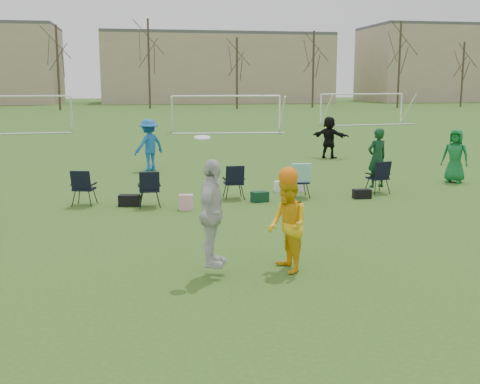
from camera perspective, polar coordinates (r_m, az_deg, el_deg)
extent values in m
plane|color=#2E591B|center=(9.29, 4.48, -10.07)|extent=(260.00, 260.00, 0.00)
imported|color=#175DB0|center=(22.70, -8.63, 4.43)|extent=(1.43, 1.31, 1.93)
imported|color=#12662D|center=(20.99, 19.73, 3.24)|extent=(1.01, 0.99, 1.76)
imported|color=black|center=(26.58, 8.46, 5.15)|extent=(1.61, 1.55, 1.82)
imported|color=silver|center=(10.01, -2.69, -2.03)|extent=(0.79, 1.15, 1.81)
imported|color=yellow|center=(10.37, 4.53, -3.17)|extent=(0.72, 0.87, 1.64)
sphere|color=orange|center=(10.20, 4.60, 1.47)|extent=(0.33, 0.33, 0.33)
cylinder|color=white|center=(9.78, -3.60, 5.16)|extent=(0.27, 0.27, 0.07)
imported|color=#0F381D|center=(18.39, 12.87, 3.16)|extent=(0.73, 0.57, 1.77)
cube|color=black|center=(16.29, -10.44, -0.79)|extent=(0.60, 0.40, 0.30)
cube|color=pink|center=(15.57, -5.14, -0.98)|extent=(0.37, 0.25, 0.40)
cube|color=#0E351D|center=(16.61, 1.88, -0.45)|extent=(0.50, 0.38, 0.28)
cube|color=white|center=(18.16, 3.96, 0.52)|extent=(0.45, 0.34, 0.32)
cylinder|color=silver|center=(18.24, 5.83, 0.50)|extent=(0.26, 0.26, 0.30)
cube|color=black|center=(17.44, 11.48, -0.17)|extent=(0.50, 0.27, 0.26)
cube|color=black|center=(16.60, -14.57, 0.41)|extent=(0.73, 0.73, 0.96)
cube|color=black|center=(16.07, -8.60, 0.31)|extent=(0.61, 0.61, 0.96)
cube|color=black|center=(17.01, -0.61, 0.98)|extent=(0.60, 0.60, 0.96)
cube|color=black|center=(17.27, 5.61, 1.07)|extent=(0.63, 0.63, 0.96)
cube|color=black|center=(18.37, 12.92, 1.41)|extent=(0.71, 0.71, 0.96)
cylinder|color=white|center=(42.99, -15.69, 7.17)|extent=(0.12, 0.12, 2.40)
cylinder|color=white|center=(43.14, -20.67, 8.50)|extent=(7.28, 0.76, 0.12)
cylinder|color=white|center=(40.81, -6.46, 7.34)|extent=(0.12, 0.12, 2.40)
cylinder|color=white|center=(41.41, 3.78, 7.42)|extent=(0.12, 0.12, 2.40)
cylinder|color=white|center=(40.91, -1.31, 9.09)|extent=(7.29, 0.63, 0.12)
cylinder|color=white|center=(48.23, 7.67, 7.75)|extent=(0.12, 0.12, 2.40)
cylinder|color=white|center=(51.80, 15.03, 7.66)|extent=(0.12, 0.12, 2.40)
cylinder|color=white|center=(49.88, 11.53, 9.10)|extent=(7.25, 1.13, 0.12)
cylinder|color=#382B21|center=(77.45, -16.88, 11.20)|extent=(0.28, 0.28, 10.20)
cylinder|color=#382B21|center=(79.99, -8.63, 11.90)|extent=(0.28, 0.28, 11.40)
cylinder|color=#382B21|center=(78.06, -0.29, 11.18)|extent=(0.28, 0.28, 9.00)
cylinder|color=#382B21|center=(83.53, 6.96, 11.46)|extent=(0.28, 0.28, 10.20)
cylinder|color=#382B21|center=(84.64, 14.86, 11.58)|extent=(0.28, 0.28, 11.40)
cylinder|color=#382B21|center=(92.33, 20.35, 10.41)|extent=(0.28, 0.28, 9.00)
cube|color=tan|center=(105.41, -2.33, 11.47)|extent=(38.00, 16.00, 11.00)
cube|color=tan|center=(119.12, 19.05, 11.27)|extent=(30.00, 16.00, 13.00)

